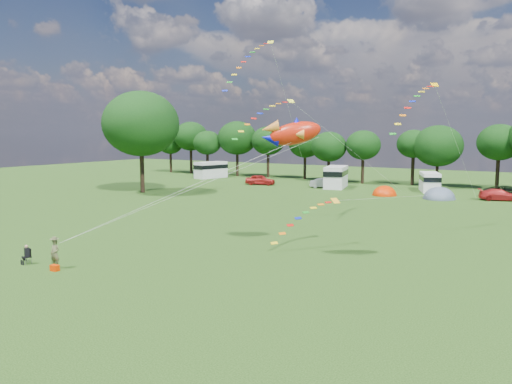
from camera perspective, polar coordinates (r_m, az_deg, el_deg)
The scene contains 20 objects.
ground_plane at distance 27.57m, azimuth -8.90°, elevation -10.00°, with size 180.00×180.00×0.00m, color black.
tree_line at distance 75.93m, azimuth 22.69°, elevation 5.13°, with size 102.98×10.98×10.27m.
big_tree at distance 67.34m, azimuth -13.02°, elevation 7.60°, with size 10.00×10.00×13.28m.
car_a at distance 75.44m, azimuth 0.49°, elevation 1.40°, with size 1.80×4.58×1.53m, color #B21E1B.
car_b at distance 71.81m, azimuth 7.85°, elevation 1.00°, with size 1.45×3.88×1.37m, color gray.
car_c at distance 64.75m, azimuth 26.10°, elevation -0.29°, with size 1.88×4.48×1.34m, color #B31F1E.
car_d at distance 66.91m, azimuth 26.96°, elevation -0.03°, with size 2.60×5.74×1.57m, color black.
campervan_a at distance 86.90m, azimuth -5.18°, elevation 2.60°, with size 3.76×6.18×2.83m.
campervan_b at distance 72.45m, azimuth 9.13°, elevation 1.79°, with size 4.07×6.71×3.06m.
campervan_c at distance 70.79m, azimuth 19.24°, elevation 1.16°, with size 3.88×5.69×2.57m.
tent_orange at distance 65.12m, azimuth 14.46°, elevation -0.34°, with size 3.08×3.37×2.41m.
tent_greyblue at distance 63.51m, azimuth 20.19°, elevation -0.73°, with size 3.82×4.18×2.84m.
kite_flyer at distance 31.78m, azimuth -21.99°, elevation -6.55°, with size 0.63×0.41×1.72m, color brown.
camp_chair at distance 33.47m, azimuth -24.69°, elevation -6.29°, with size 0.58×0.59×1.18m.
kite_bag at distance 31.30m, azimuth -22.01°, elevation -8.05°, with size 0.49×0.32×0.35m, color red.
fish_kite at distance 32.00m, azimuth 3.95°, elevation 6.71°, with size 3.99×2.96×2.16m.
streamer_kite_a at distance 55.81m, azimuth -0.51°, elevation 15.12°, with size 3.40×5.52×5.78m.
streamer_kite_b at distance 46.83m, azimuth 1.35°, elevation 9.07°, with size 4.25×4.72×3.80m.
streamer_kite_c at distance 34.72m, azimuth 6.33°, elevation -2.43°, with size 3.05×4.94×2.79m.
streamer_kite_d at distance 42.78m, azimuth 18.02°, elevation 10.00°, with size 2.66×5.03×4.28m.
Camera 1 is at (17.24, -19.98, 7.97)m, focal length 35.00 mm.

